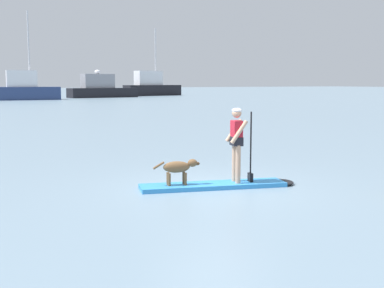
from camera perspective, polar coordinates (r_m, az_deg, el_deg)
name	(u,v)px	position (r m, az deg, el deg)	size (l,w,h in m)	color
ground_plane	(213,188)	(11.71, 2.38, -4.90)	(400.00, 400.00, 0.00)	gray
paddleboard	(223,185)	(11.76, 3.47, -4.60)	(3.69, 1.64, 0.10)	#338CD8
person_paddler	(237,139)	(11.70, 5.08, 0.53)	(0.66, 0.57, 1.72)	tan
dog	(179,168)	(11.43, -1.49, -2.67)	(1.05, 0.40, 0.58)	brown
moored_boat_center	(25,89)	(72.40, -18.17, 5.91)	(8.81, 3.66, 11.83)	navy
moored_boat_starboard	(101,89)	(80.89, -10.14, 6.12)	(11.08, 3.81, 4.28)	black
moored_boat_port	(152,86)	(90.66, -4.56, 6.46)	(11.36, 4.66, 11.78)	black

